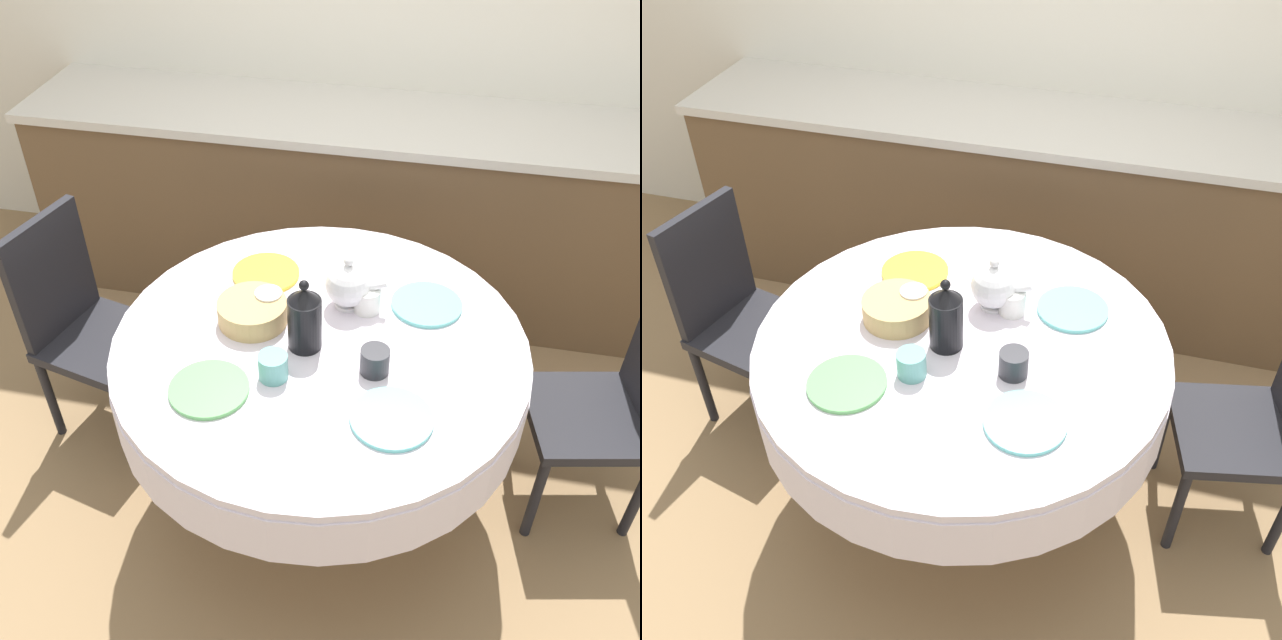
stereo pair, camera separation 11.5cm
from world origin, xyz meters
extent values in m
plane|color=#8E704C|center=(0.00, 0.00, 0.00)|extent=(12.00, 12.00, 0.00)
cube|color=silver|center=(0.00, 1.65, 1.30)|extent=(7.00, 0.05, 2.60)
cube|color=brown|center=(0.00, 1.32, 0.45)|extent=(3.20, 0.60, 0.89)
cube|color=beige|center=(0.00, 1.32, 0.91)|extent=(3.24, 0.64, 0.04)
cylinder|color=brown|center=(0.00, 0.00, 0.02)|extent=(0.44, 0.44, 0.04)
cylinder|color=brown|center=(0.00, 0.00, 0.30)|extent=(0.11, 0.11, 0.53)
cylinder|color=silver|center=(0.00, 0.00, 0.66)|extent=(1.31, 1.31, 0.18)
cylinder|color=silver|center=(0.00, 0.00, 0.76)|extent=(1.30, 1.30, 0.03)
cube|color=black|center=(0.90, 0.19, 0.42)|extent=(0.47, 0.47, 0.04)
cylinder|color=black|center=(0.76, -0.02, 0.20)|extent=(0.04, 0.04, 0.40)
cylinder|color=black|center=(0.69, 0.32, 0.20)|extent=(0.04, 0.04, 0.40)
cylinder|color=black|center=(1.11, 0.05, 0.20)|extent=(0.04, 0.04, 0.40)
cylinder|color=black|center=(1.04, 0.40, 0.20)|extent=(0.04, 0.04, 0.40)
cube|color=black|center=(-0.89, 0.21, 0.42)|extent=(0.48, 0.48, 0.04)
cube|color=black|center=(-1.07, 0.25, 0.68)|extent=(0.12, 0.38, 0.48)
cylinder|color=black|center=(-0.68, 0.34, 0.20)|extent=(0.04, 0.04, 0.40)
cylinder|color=black|center=(-0.76, 0.00, 0.20)|extent=(0.04, 0.04, 0.40)
cylinder|color=black|center=(-1.03, 0.42, 0.20)|extent=(0.04, 0.04, 0.40)
cylinder|color=black|center=(-1.11, 0.08, 0.20)|extent=(0.04, 0.04, 0.40)
cylinder|color=#5BA85B|center=(-0.27, -0.28, 0.78)|extent=(0.23, 0.23, 0.01)
cylinder|color=#5BA39E|center=(-0.10, -0.19, 0.82)|extent=(0.09, 0.09, 0.08)
cylinder|color=#60BCB7|center=(0.26, -0.29, 0.78)|extent=(0.23, 0.23, 0.01)
cylinder|color=#28282D|center=(0.19, -0.10, 0.82)|extent=(0.09, 0.09, 0.08)
cylinder|color=yellow|center=(-0.25, 0.29, 0.78)|extent=(0.23, 0.23, 0.01)
cylinder|color=white|center=(-0.19, 0.10, 0.82)|extent=(0.09, 0.09, 0.08)
cylinder|color=#60BCB7|center=(0.31, 0.23, 0.78)|extent=(0.23, 0.23, 0.01)
cylinder|color=white|center=(0.12, 0.18, 0.82)|extent=(0.09, 0.09, 0.08)
cylinder|color=black|center=(-0.04, -0.03, 0.86)|extent=(0.10, 0.10, 0.18)
cone|color=black|center=(-0.04, -0.03, 0.97)|extent=(0.09, 0.09, 0.04)
sphere|color=black|center=(-0.04, -0.03, 1.01)|extent=(0.03, 0.03, 0.03)
cylinder|color=white|center=(0.05, 0.19, 0.78)|extent=(0.08, 0.08, 0.01)
sphere|color=white|center=(0.05, 0.19, 0.86)|extent=(0.15, 0.15, 0.15)
cylinder|color=white|center=(0.14, 0.19, 0.87)|extent=(0.09, 0.03, 0.05)
sphere|color=white|center=(0.05, 0.19, 0.95)|extent=(0.03, 0.03, 0.03)
cylinder|color=tan|center=(-0.23, 0.05, 0.81)|extent=(0.22, 0.22, 0.07)
camera|label=1|loc=(0.34, -1.62, 2.25)|focal=40.00mm
camera|label=2|loc=(0.45, -1.59, 2.25)|focal=40.00mm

